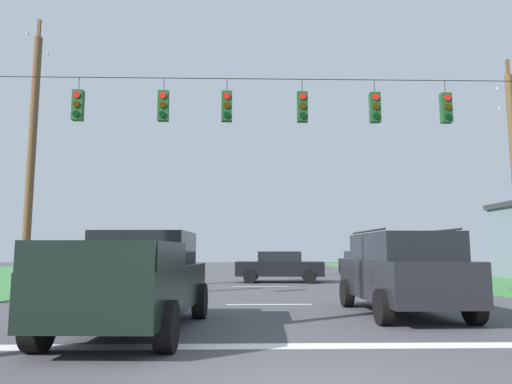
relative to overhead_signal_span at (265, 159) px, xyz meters
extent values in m
cube|color=white|center=(0.09, -6.19, -4.34)|extent=(15.33, 0.45, 0.01)
cube|color=white|center=(0.09, -0.19, -4.34)|extent=(2.50, 0.15, 0.01)
cube|color=white|center=(0.09, 6.79, -4.34)|extent=(2.50, 0.15, 0.01)
cube|color=white|center=(0.09, 15.28, -4.34)|extent=(2.50, 0.15, 0.01)
cylinder|color=black|center=(-0.01, 0.00, 2.56)|extent=(17.34, 0.02, 0.02)
cylinder|color=black|center=(-5.78, 0.00, 2.34)|extent=(0.02, 0.02, 0.43)
cube|color=#19471E|center=(-5.78, 0.00, 1.65)|extent=(0.32, 0.24, 0.95)
cylinder|color=red|center=(-5.78, -0.14, 1.95)|extent=(0.20, 0.04, 0.20)
cylinder|color=#352203|center=(-5.78, -0.14, 1.65)|extent=(0.20, 0.04, 0.20)
cylinder|color=black|center=(-5.78, -0.14, 1.35)|extent=(0.20, 0.04, 0.20)
cylinder|color=black|center=(-3.16, 0.00, 2.34)|extent=(0.02, 0.02, 0.43)
cube|color=#19471E|center=(-3.16, 0.00, 1.65)|extent=(0.32, 0.24, 0.95)
cylinder|color=red|center=(-3.16, -0.14, 1.95)|extent=(0.20, 0.04, 0.20)
cylinder|color=#352203|center=(-3.16, -0.14, 1.65)|extent=(0.20, 0.04, 0.20)
cylinder|color=black|center=(-3.16, -0.14, 1.35)|extent=(0.20, 0.04, 0.20)
cylinder|color=black|center=(-1.19, 0.00, 2.34)|extent=(0.02, 0.02, 0.43)
cube|color=#19471E|center=(-1.19, 0.00, 1.65)|extent=(0.32, 0.24, 0.95)
cylinder|color=red|center=(-1.19, -0.14, 1.95)|extent=(0.20, 0.04, 0.20)
cylinder|color=#352203|center=(-1.19, -0.14, 1.65)|extent=(0.20, 0.04, 0.20)
cylinder|color=black|center=(-1.19, -0.14, 1.35)|extent=(0.20, 0.04, 0.20)
cylinder|color=black|center=(1.16, 0.00, 2.34)|extent=(0.02, 0.02, 0.43)
cube|color=#19471E|center=(1.16, 0.00, 1.65)|extent=(0.32, 0.24, 0.95)
cylinder|color=red|center=(1.16, -0.14, 1.95)|extent=(0.20, 0.04, 0.20)
cylinder|color=#352203|center=(1.16, -0.14, 1.65)|extent=(0.20, 0.04, 0.20)
cylinder|color=black|center=(1.16, -0.14, 1.35)|extent=(0.20, 0.04, 0.20)
cylinder|color=black|center=(3.44, 0.00, 2.34)|extent=(0.02, 0.02, 0.43)
cube|color=#19471E|center=(3.44, 0.00, 1.65)|extent=(0.32, 0.24, 0.95)
cylinder|color=red|center=(3.44, -0.14, 1.95)|extent=(0.20, 0.04, 0.20)
cylinder|color=#352203|center=(3.44, -0.14, 1.65)|extent=(0.20, 0.04, 0.20)
cylinder|color=black|center=(3.44, -0.14, 1.35)|extent=(0.20, 0.04, 0.20)
cylinder|color=black|center=(5.69, 0.00, 2.34)|extent=(0.02, 0.02, 0.43)
cube|color=#19471E|center=(5.69, 0.00, 1.65)|extent=(0.32, 0.24, 0.95)
cylinder|color=red|center=(5.69, -0.14, 1.95)|extent=(0.20, 0.04, 0.20)
cylinder|color=#352203|center=(5.69, -0.14, 1.65)|extent=(0.20, 0.04, 0.20)
cylinder|color=black|center=(5.69, -0.14, 1.35)|extent=(0.20, 0.04, 0.20)
cube|color=black|center=(-2.74, -4.78, -3.52)|extent=(2.24, 5.48, 0.85)
cube|color=black|center=(-2.71, -4.13, -2.75)|extent=(1.93, 1.98, 0.70)
cube|color=black|center=(-3.74, -6.09, -2.87)|extent=(0.21, 2.38, 0.45)
cube|color=black|center=(-1.86, -6.17, -2.87)|extent=(0.21, 2.38, 0.45)
cube|color=black|center=(-2.86, -7.43, -2.87)|extent=(1.96, 0.19, 0.45)
cylinder|color=black|center=(-3.66, -2.90, -3.95)|extent=(0.32, 0.81, 0.80)
cylinder|color=black|center=(-1.66, -2.99, -3.95)|extent=(0.32, 0.81, 0.80)
cylinder|color=black|center=(-3.82, -6.57, -3.95)|extent=(0.32, 0.81, 0.80)
cylinder|color=black|center=(-1.82, -6.66, -3.95)|extent=(0.32, 0.81, 0.80)
cube|color=black|center=(3.24, -2.45, -3.49)|extent=(2.04, 4.83, 0.95)
cube|color=black|center=(3.24, -2.60, -2.69)|extent=(1.86, 3.23, 0.65)
cylinder|color=black|center=(2.39, -2.62, -2.32)|extent=(0.10, 2.72, 0.05)
cylinder|color=black|center=(4.09, -2.59, -2.32)|extent=(0.10, 2.72, 0.05)
cylinder|color=black|center=(2.24, -0.84, -3.97)|extent=(0.27, 0.76, 0.76)
cylinder|color=black|center=(4.19, -0.80, -3.97)|extent=(0.27, 0.76, 0.76)
cylinder|color=black|center=(2.30, -4.10, -3.97)|extent=(0.27, 0.76, 0.76)
cylinder|color=black|center=(4.25, -4.07, -3.97)|extent=(0.27, 0.76, 0.76)
cube|color=silver|center=(-6.98, 9.12, -3.68)|extent=(1.92, 4.35, 0.70)
cube|color=black|center=(-6.98, 9.12, -3.08)|extent=(1.68, 2.14, 0.50)
cylinder|color=black|center=(-7.92, 10.51, -4.03)|extent=(0.24, 0.65, 0.64)
cylinder|color=black|center=(-6.12, 10.56, -4.03)|extent=(0.24, 0.65, 0.64)
cylinder|color=black|center=(-7.84, 7.67, -4.03)|extent=(0.24, 0.65, 0.64)
cylinder|color=black|center=(-6.04, 7.72, -4.03)|extent=(0.24, 0.65, 0.64)
cube|color=black|center=(7.08, 17.08, -3.68)|extent=(2.15, 4.44, 0.70)
cube|color=black|center=(7.08, 17.08, -3.08)|extent=(1.79, 2.23, 0.50)
cylinder|color=black|center=(6.07, 18.42, -4.03)|extent=(0.27, 0.66, 0.64)
cylinder|color=black|center=(7.86, 18.57, -4.03)|extent=(0.27, 0.66, 0.64)
cylinder|color=black|center=(6.31, 15.59, -4.03)|extent=(0.27, 0.66, 0.64)
cylinder|color=black|center=(8.10, 15.74, -4.03)|extent=(0.27, 0.66, 0.64)
cube|color=black|center=(1.13, 9.42, -3.68)|extent=(4.44, 2.16, 0.70)
cube|color=black|center=(1.13, 9.42, -3.08)|extent=(2.23, 1.79, 0.50)
cylinder|color=black|center=(2.62, 10.19, -4.03)|extent=(0.66, 0.27, 0.64)
cylinder|color=black|center=(2.47, 8.40, -4.03)|extent=(0.66, 0.27, 0.64)
cylinder|color=black|center=(-0.21, 10.44, -4.03)|extent=(0.66, 0.27, 0.64)
cylinder|color=black|center=(-0.36, 8.64, -4.03)|extent=(0.66, 0.27, 0.64)
cube|color=brown|center=(10.05, 3.88, 3.89)|extent=(0.12, 0.12, 2.09)
cylinder|color=#B2B7BC|center=(10.05, 4.72, 4.01)|extent=(0.08, 0.08, 0.12)
cube|color=brown|center=(10.05, 3.88, 2.99)|extent=(0.12, 0.12, 1.92)
cylinder|color=#B2B7BC|center=(10.05, 4.65, 3.11)|extent=(0.08, 0.08, 0.12)
cylinder|color=brown|center=(-9.02, 4.16, 0.73)|extent=(0.32, 0.32, 10.15)
cube|color=brown|center=(-9.02, 4.16, 5.40)|extent=(0.12, 0.12, 2.33)
cylinder|color=#B2B7BC|center=(-9.02, 5.09, 5.52)|extent=(0.08, 0.08, 0.12)
cylinder|color=#B2B7BC|center=(-9.02, 3.23, 5.52)|extent=(0.08, 0.08, 0.12)
camera|label=1|loc=(-0.63, -14.08, -2.80)|focal=32.82mm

